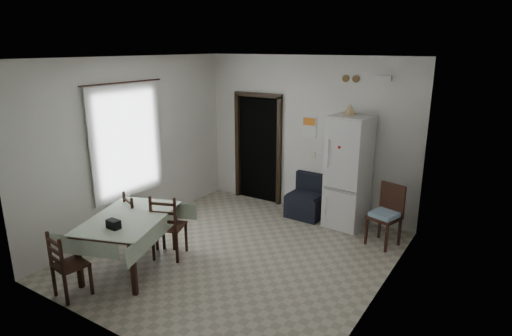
{
  "coord_description": "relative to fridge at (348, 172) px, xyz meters",
  "views": [
    {
      "loc": [
        3.39,
        -4.81,
        3.06
      ],
      "look_at": [
        0.0,
        0.5,
        1.25
      ],
      "focal_mm": 30.0,
      "sensor_mm": 36.0,
      "label": 1
    }
  ],
  "objects": [
    {
      "name": "curtain",
      "position": [
        -3.0,
        -2.13,
        0.58
      ],
      "size": [
        0.02,
        1.45,
        1.85
      ],
      "primitive_type": "cube",
      "color": "silver",
      "rests_on": "ground"
    },
    {
      "name": "doorway",
      "position": [
        -2.01,
        0.52,
        0.09
      ],
      "size": [
        1.06,
        0.52,
        2.22
      ],
      "color": "black",
      "rests_on": "ground"
    },
    {
      "name": "wall_left",
      "position": [
        -3.06,
        -1.93,
        0.48
      ],
      "size": [
        0.02,
        4.5,
        2.9
      ],
      "primitive_type": null,
      "color": "silver",
      "rests_on": "ground"
    },
    {
      "name": "tan_cone",
      "position": [
        -0.05,
        0.04,
        1.07
      ],
      "size": [
        0.24,
        0.24,
        0.18
      ],
      "primitive_type": "cone",
      "rotation": [
        0.0,
        0.0,
        -0.08
      ],
      "color": "tan",
      "rests_on": "fridge"
    },
    {
      "name": "window_recess",
      "position": [
        -3.11,
        -2.13,
        0.58
      ],
      "size": [
        0.1,
        1.2,
        1.6
      ],
      "primitive_type": "cube",
      "color": "silver",
      "rests_on": "ground"
    },
    {
      "name": "black_bag",
      "position": [
        -1.88,
        -3.42,
        -0.14
      ],
      "size": [
        0.19,
        0.11,
        0.12
      ],
      "primitive_type": "cube",
      "rotation": [
        0.0,
        0.0,
        -0.03
      ],
      "color": "black",
      "rests_on": "dining_table"
    },
    {
      "name": "ceiling",
      "position": [
        -0.96,
        -1.93,
        1.93
      ],
      "size": [
        4.2,
        4.5,
        0.02
      ],
      "primitive_type": null,
      "color": "white",
      "rests_on": "ground"
    },
    {
      "name": "wall_right",
      "position": [
        1.14,
        -1.93,
        0.48
      ],
      "size": [
        0.02,
        4.5,
        2.9
      ],
      "primitive_type": null,
      "color": "silver",
      "rests_on": "ground"
    },
    {
      "name": "light_switch",
      "position": [
        -0.81,
        0.31,
        0.13
      ],
      "size": [
        0.08,
        0.02,
        0.12
      ],
      "primitive_type": "cube",
      "color": "beige",
      "rests_on": "ground"
    },
    {
      "name": "vent_left",
      "position": [
        -0.26,
        0.3,
        1.55
      ],
      "size": [
        0.12,
        0.03,
        0.12
      ],
      "primitive_type": "cylinder",
      "rotation": [
        1.57,
        0.0,
        0.0
      ],
      "color": "brown",
      "rests_on": "ground"
    },
    {
      "name": "dining_chair_near_head",
      "position": [
        -2.1,
        -3.95,
        -0.54
      ],
      "size": [
        0.43,
        0.43,
        0.88
      ],
      "primitive_type": null,
      "rotation": [
        0.0,
        0.0,
        2.99
      ],
      "color": "black",
      "rests_on": "ground"
    },
    {
      "name": "dining_chair_far_left",
      "position": [
        -2.33,
        -2.57,
        -0.51
      ],
      "size": [
        0.52,
        0.52,
        0.93
      ],
      "primitive_type": null,
      "rotation": [
        0.0,
        0.0,
        2.76
      ],
      "color": "black",
      "rests_on": "ground"
    },
    {
      "name": "ground",
      "position": [
        -0.96,
        -1.93,
        -0.97
      ],
      "size": [
        4.5,
        4.5,
        0.0
      ],
      "primitive_type": "plane",
      "color": "#A59C87",
      "rests_on": "ground"
    },
    {
      "name": "fridge",
      "position": [
        0.0,
        0.0,
        0.0
      ],
      "size": [
        0.69,
        0.69,
        1.95
      ],
      "primitive_type": null,
      "rotation": [
        0.0,
        0.0,
        -0.09
      ],
      "color": "silver",
      "rests_on": "ground"
    },
    {
      "name": "dining_table",
      "position": [
        -2.03,
        -3.05,
        -0.59
      ],
      "size": [
        1.42,
        1.72,
        0.77
      ],
      "primitive_type": null,
      "rotation": [
        0.0,
        0.0,
        0.35
      ],
      "color": "#ADC0A4",
      "rests_on": "ground"
    },
    {
      "name": "curtain_rod",
      "position": [
        -2.99,
        -2.13,
        1.53
      ],
      "size": [
        0.02,
        1.6,
        0.02
      ],
      "primitive_type": "cylinder",
      "rotation": [
        1.57,
        0.0,
        0.0
      ],
      "color": "black",
      "rests_on": "ground"
    },
    {
      "name": "calendar",
      "position": [
        -0.91,
        0.31,
        0.65
      ],
      "size": [
        0.28,
        0.02,
        0.4
      ],
      "primitive_type": "cube",
      "color": "white",
      "rests_on": "ground"
    },
    {
      "name": "calendar_image",
      "position": [
        -0.91,
        0.3,
        0.75
      ],
      "size": [
        0.24,
        0.01,
        0.14
      ],
      "primitive_type": "cube",
      "color": "orange",
      "rests_on": "ground"
    },
    {
      "name": "emergency_light",
      "position": [
        0.39,
        0.28,
        1.58
      ],
      "size": [
        0.25,
        0.07,
        0.09
      ],
      "primitive_type": "cube",
      "color": "white",
      "rests_on": "ground"
    },
    {
      "name": "dining_chair_far_right",
      "position": [
        -1.8,
        -2.51,
        -0.47
      ],
      "size": [
        0.55,
        0.55,
        1.0
      ],
      "primitive_type": null,
      "rotation": [
        0.0,
        0.0,
        3.5
      ],
      "color": "black",
      "rests_on": "ground"
    },
    {
      "name": "wall_front",
      "position": [
        -0.96,
        -4.18,
        0.48
      ],
      "size": [
        4.2,
        0.02,
        2.9
      ],
      "primitive_type": null,
      "color": "silver",
      "rests_on": "ground"
    },
    {
      "name": "vent_right",
      "position": [
        -0.08,
        0.3,
        1.55
      ],
      "size": [
        0.12,
        0.03,
        0.12
      ],
      "primitive_type": "cylinder",
      "rotation": [
        1.57,
        0.0,
        0.0
      ],
      "color": "brown",
      "rests_on": "ground"
    },
    {
      "name": "navy_seat",
      "position": [
        -0.77,
        0.0,
        -0.59
      ],
      "size": [
        0.66,
        0.64,
        0.78
      ],
      "primitive_type": null,
      "rotation": [
        0.0,
        0.0,
        -0.03
      ],
      "color": "black",
      "rests_on": "ground"
    },
    {
      "name": "wall_back",
      "position": [
        -0.96,
        0.32,
        0.48
      ],
      "size": [
        4.2,
        0.02,
        2.9
      ],
      "primitive_type": null,
      "color": "silver",
      "rests_on": "ground"
    },
    {
      "name": "corner_chair",
      "position": [
        0.78,
        -0.42,
        -0.48
      ],
      "size": [
        0.53,
        0.53,
        0.98
      ],
      "primitive_type": null,
      "rotation": [
        0.0,
        0.0,
        -0.29
      ],
      "color": "black",
      "rests_on": "ground"
    }
  ]
}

